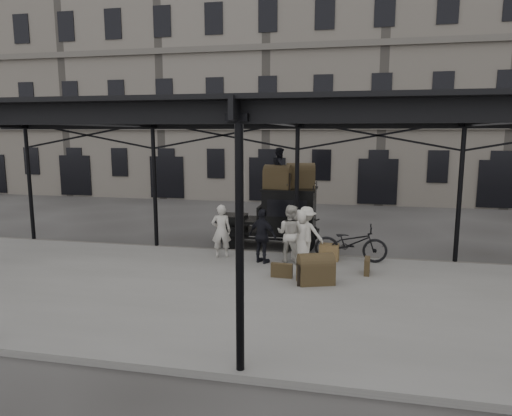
{
  "coord_description": "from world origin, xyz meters",
  "views": [
    {
      "loc": [
        1.74,
        -12.8,
        4.11
      ],
      "look_at": [
        -1.28,
        1.6,
        1.7
      ],
      "focal_mm": 32.0,
      "sensor_mm": 36.0,
      "label": 1
    }
  ],
  "objects_px": {
    "steamer_trunk_platform": "(316,271)",
    "steamer_trunk_roof_near": "(278,179)",
    "bicycle": "(351,243)",
    "porter_left": "(221,231)",
    "taxi": "(281,214)",
    "porter_official": "(263,236)"
  },
  "relations": [
    {
      "from": "taxi",
      "to": "porter_left",
      "type": "bearing_deg",
      "value": -123.77
    },
    {
      "from": "bicycle",
      "to": "steamer_trunk_platform",
      "type": "xyz_separation_m",
      "value": [
        -0.9,
        -2.38,
        -0.24
      ]
    },
    {
      "from": "steamer_trunk_platform",
      "to": "steamer_trunk_roof_near",
      "type": "bearing_deg",
      "value": 93.11
    },
    {
      "from": "taxi",
      "to": "steamer_trunk_roof_near",
      "type": "bearing_deg",
      "value": -108.07
    },
    {
      "from": "porter_left",
      "to": "taxi",
      "type": "bearing_deg",
      "value": -137.62
    },
    {
      "from": "bicycle",
      "to": "porter_left",
      "type": "bearing_deg",
      "value": 95.55
    },
    {
      "from": "steamer_trunk_roof_near",
      "to": "porter_official",
      "type": "bearing_deg",
      "value": -82.11
    },
    {
      "from": "bicycle",
      "to": "steamer_trunk_roof_near",
      "type": "distance_m",
      "value": 3.6
    },
    {
      "from": "steamer_trunk_roof_near",
      "to": "steamer_trunk_platform",
      "type": "bearing_deg",
      "value": -58.12
    },
    {
      "from": "bicycle",
      "to": "steamer_trunk_platform",
      "type": "distance_m",
      "value": 2.56
    },
    {
      "from": "taxi",
      "to": "steamer_trunk_platform",
      "type": "height_order",
      "value": "taxi"
    },
    {
      "from": "steamer_trunk_platform",
      "to": "bicycle",
      "type": "bearing_deg",
      "value": 50.05
    },
    {
      "from": "taxi",
      "to": "bicycle",
      "type": "bearing_deg",
      "value": -38.13
    },
    {
      "from": "taxi",
      "to": "porter_official",
      "type": "distance_m",
      "value": 2.73
    },
    {
      "from": "bicycle",
      "to": "steamer_trunk_platform",
      "type": "height_order",
      "value": "bicycle"
    },
    {
      "from": "steamer_trunk_platform",
      "to": "porter_official",
      "type": "bearing_deg",
      "value": 117.73
    },
    {
      "from": "porter_official",
      "to": "steamer_trunk_platform",
      "type": "bearing_deg",
      "value": 161.46
    },
    {
      "from": "taxi",
      "to": "porter_left",
      "type": "distance_m",
      "value": 2.83
    },
    {
      "from": "porter_official",
      "to": "bicycle",
      "type": "distance_m",
      "value": 2.77
    },
    {
      "from": "steamer_trunk_roof_near",
      "to": "steamer_trunk_platform",
      "type": "xyz_separation_m",
      "value": [
        1.7,
        -4.11,
        -2.04
      ]
    },
    {
      "from": "porter_left",
      "to": "steamer_trunk_roof_near",
      "type": "distance_m",
      "value": 2.99
    },
    {
      "from": "bicycle",
      "to": "steamer_trunk_roof_near",
      "type": "height_order",
      "value": "steamer_trunk_roof_near"
    }
  ]
}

